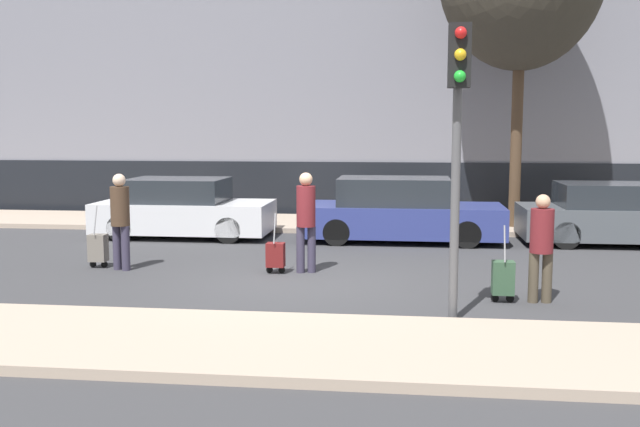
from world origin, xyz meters
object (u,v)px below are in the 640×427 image
object	(u,v)px
trolley_left	(98,248)
trolley_right	(503,278)
parked_car_2	(621,216)
trolley_center	(276,255)
parked_car_0	(183,209)
parked_bicycle	(398,209)
traffic_light	(458,114)
pedestrian_left	(120,215)
pedestrian_center	(306,216)
parked_car_1	(399,212)
pedestrian_right	(542,242)

from	to	relation	value
trolley_left	trolley_right	size ratio (longest dim) A/B	1.00
parked_car_2	trolley_center	bearing A→B (deg)	-149.90
parked_car_0	trolley_right	distance (m)	8.86
trolley_left	parked_bicycle	bearing A→B (deg)	48.38
trolley_center	traffic_light	xyz separation A→B (m)	(2.95, -2.98, 2.44)
traffic_light	trolley_right	bearing A→B (deg)	57.73
pedestrian_left	trolley_right	bearing A→B (deg)	3.87
pedestrian_left	parked_bicycle	world-z (taller)	pedestrian_left
trolley_left	pedestrian_center	xyz separation A→B (m)	(3.91, 0.01, 0.66)
parked_car_2	pedestrian_left	xyz separation A→B (m)	(-9.94, -4.15, 0.36)
parked_car_0	trolley_center	bearing A→B (deg)	-53.53
trolley_center	pedestrian_center	bearing A→B (deg)	14.13
parked_car_2	pedestrian_left	bearing A→B (deg)	-157.35
parked_car_1	traffic_light	world-z (taller)	traffic_light
trolley_left	pedestrian_right	world-z (taller)	pedestrian_right
parked_car_1	pedestrian_center	xyz separation A→B (m)	(-1.63, -3.84, 0.35)
parked_car_0	pedestrian_left	world-z (taller)	pedestrian_left
trolley_center	pedestrian_right	bearing A→B (deg)	-20.97
parked_car_2	pedestrian_right	size ratio (longest dim) A/B	2.75
pedestrian_right	trolley_right	bearing A→B (deg)	-179.94
pedestrian_left	trolley_right	xyz separation A→B (m)	(6.62, -1.66, -0.64)
parked_car_0	pedestrian_right	xyz separation A→B (m)	(7.29, -5.69, 0.26)
trolley_center	pedestrian_right	distance (m)	4.65
parked_car_1	trolley_right	world-z (taller)	parked_car_1
parked_car_1	pedestrian_center	world-z (taller)	pedestrian_center
parked_car_0	parked_bicycle	xyz separation A→B (m)	(5.08, 2.25, -0.16)
parked_car_0	parked_bicycle	size ratio (longest dim) A/B	2.32
pedestrian_left	trolley_right	distance (m)	6.85
traffic_light	trolley_center	bearing A→B (deg)	134.68
parked_car_1	pedestrian_left	size ratio (longest dim) A/B	2.59
parked_car_2	traffic_light	size ratio (longest dim) A/B	1.15
trolley_right	parked_bicycle	size ratio (longest dim) A/B	0.66
trolley_left	pedestrian_center	distance (m)	3.97
pedestrian_right	parked_car_0	bearing A→B (deg)	136.90
pedestrian_center	traffic_light	distance (m)	4.31
parked_car_0	parked_car_1	xyz separation A→B (m)	(5.15, -0.06, 0.02)
traffic_light	pedestrian_center	bearing A→B (deg)	127.77
pedestrian_left	pedestrian_center	xyz separation A→B (m)	(3.39, 0.18, 0.02)
parked_car_1	trolley_left	xyz separation A→B (m)	(-5.54, -3.85, -0.31)
trolley_right	parked_bicycle	distance (m)	8.16
trolley_right	traffic_light	bearing A→B (deg)	-122.27
traffic_light	parked_bicycle	size ratio (longest dim) A/B	2.20
trolley_right	traffic_light	distance (m)	2.84
parked_car_2	pedestrian_right	world-z (taller)	pedestrian_right
parked_car_0	parked_bicycle	world-z (taller)	parked_car_0
trolley_right	traffic_light	size ratio (longest dim) A/B	0.30
trolley_left	pedestrian_right	bearing A→B (deg)	-13.01
trolley_center	parked_bicycle	distance (m)	6.63
parked_car_0	trolley_right	world-z (taller)	parked_car_0
trolley_right	pedestrian_right	bearing A→B (deg)	5.20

